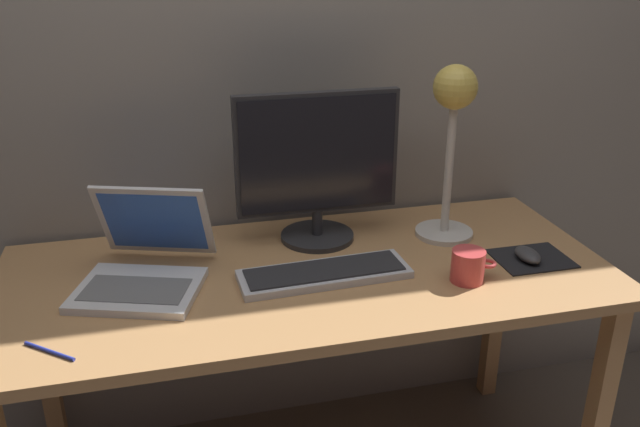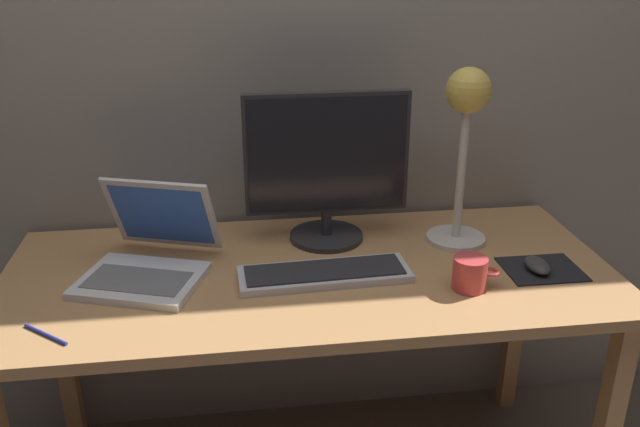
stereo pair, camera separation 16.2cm
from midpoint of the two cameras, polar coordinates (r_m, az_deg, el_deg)
name	(u,v)px [view 1 (the left image)]	position (r m, az deg, el deg)	size (l,w,h in m)	color
back_wall	(274,32)	(1.95, -6.43, 15.28)	(4.80, 0.06, 2.60)	gray
desk	(308,297)	(1.78, -3.72, -7.26)	(1.60, 0.70, 0.74)	tan
monitor	(317,164)	(1.83, -2.78, 4.28)	(0.46, 0.21, 0.43)	#28282B
keyboard_main	(324,273)	(1.70, -2.37, -5.26)	(0.45, 0.16, 0.03)	silver
laptop	(146,256)	(1.74, -17.42, -3.61)	(0.38, 0.41, 0.23)	silver
desk_lamp	(453,121)	(1.85, 8.93, 7.88)	(0.17, 0.17, 0.50)	beige
mousepad	(531,258)	(1.86, 15.46, -3.83)	(0.20, 0.16, 0.00)	black
mouse	(528,255)	(1.84, 15.14, -3.53)	(0.06, 0.10, 0.03)	#38383A
coffee_mug	(468,266)	(1.69, 10.05, -4.55)	(0.12, 0.09, 0.08)	#CC3F3F
pen	(49,351)	(1.56, -25.22, -10.80)	(0.01, 0.01, 0.14)	#2633A5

